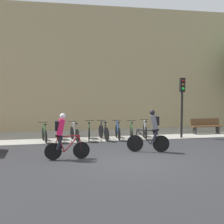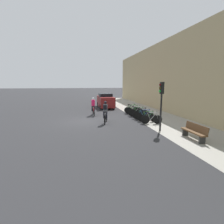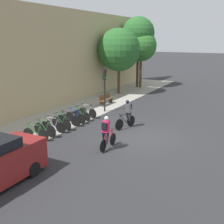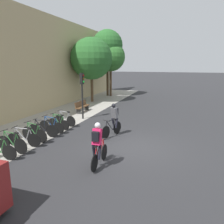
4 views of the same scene
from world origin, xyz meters
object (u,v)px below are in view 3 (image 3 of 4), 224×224
at_px(parked_bike_5, 75,117).
at_px(parked_bike_6, 82,114).
at_px(parked_bike_2, 53,126).
at_px(parked_bike_4, 69,119).
at_px(parked_bike_0, 36,133).
at_px(cyclist_grey, 127,113).
at_px(parked_bike_7, 88,112).
at_px(parked_bike_3, 61,122).
at_px(cyclist_pink, 106,132).
at_px(bench, 106,99).
at_px(traffic_light_pole, 105,82).
at_px(parked_bike_1, 45,129).

bearing_deg(parked_bike_5, parked_bike_6, -0.03).
xyz_separation_m(parked_bike_2, parked_bike_4, (1.52, 0.00, 0.01)).
distance_m(parked_bike_0, parked_bike_4, 3.04).
height_order(cyclist_grey, parked_bike_7, cyclist_grey).
bearing_deg(parked_bike_2, parked_bike_7, 0.02).
xyz_separation_m(parked_bike_2, parked_bike_7, (3.80, 0.00, 0.01)).
bearing_deg(parked_bike_6, parked_bike_3, 179.97).
distance_m(parked_bike_3, parked_bike_5, 1.52).
xyz_separation_m(cyclist_pink, parked_bike_7, (4.66, 4.15, -0.54)).
xyz_separation_m(cyclist_pink, parked_bike_6, (3.90, 4.15, -0.56)).
distance_m(parked_bike_2, parked_bike_7, 3.80).
height_order(parked_bike_3, bench, parked_bike_3).
bearing_deg(traffic_light_pole, parked_bike_5, 175.59).
xyz_separation_m(parked_bike_1, parked_bike_5, (3.04, -0.00, -0.02)).
height_order(parked_bike_2, parked_bike_6, parked_bike_2).
relative_size(parked_bike_4, parked_bike_5, 1.03).
height_order(cyclist_pink, parked_bike_2, cyclist_pink).
bearing_deg(traffic_light_pole, cyclist_pink, -149.84).
relative_size(parked_bike_1, parked_bike_7, 1.04).
bearing_deg(cyclist_grey, traffic_light_pole, 48.64).
relative_size(cyclist_pink, parked_bike_6, 1.11).
height_order(parked_bike_2, traffic_light_pole, traffic_light_pole).
distance_m(parked_bike_3, parked_bike_7, 3.04).
bearing_deg(cyclist_grey, parked_bike_5, 100.61).
bearing_deg(cyclist_grey, parked_bike_1, 136.37).
xyz_separation_m(parked_bike_1, bench, (8.63, 0.81, 0.06)).
bearing_deg(parked_bike_3, parked_bike_6, -0.03).
bearing_deg(parked_bike_0, parked_bike_2, -0.00).
bearing_deg(parked_bike_1, parked_bike_2, -0.08).
height_order(parked_bike_3, traffic_light_pole, traffic_light_pole).
bearing_deg(parked_bike_7, parked_bike_0, -179.99).
distance_m(cyclist_pink, cyclist_grey, 3.86).
bearing_deg(parked_bike_6, cyclist_pink, -133.25).
relative_size(parked_bike_0, parked_bike_7, 0.99).
bearing_deg(parked_bike_5, parked_bike_2, 179.99).
height_order(parked_bike_6, parked_bike_7, parked_bike_7).
xyz_separation_m(parked_bike_0, bench, (9.38, 0.81, 0.08)).
relative_size(parked_bike_3, parked_bike_6, 1.07).
xyz_separation_m(cyclist_grey, parked_bike_1, (-3.70, 3.53, -0.53)).
height_order(parked_bike_7, bench, parked_bike_7).
relative_size(parked_bike_0, parked_bike_2, 0.97).
height_order(parked_bike_1, parked_bike_6, parked_bike_1).
height_order(cyclist_pink, parked_bike_7, cyclist_pink).
relative_size(parked_bike_3, parked_bike_4, 0.98).
relative_size(parked_bike_3, traffic_light_pole, 0.53).
xyz_separation_m(cyclist_pink, parked_bike_4, (2.39, 4.15, -0.53)).
xyz_separation_m(parked_bike_0, parked_bike_4, (3.04, 0.00, 0.02)).
distance_m(parked_bike_2, parked_bike_4, 1.52).
xyz_separation_m(parked_bike_1, parked_bike_6, (3.80, -0.00, -0.04)).
relative_size(parked_bike_2, bench, 0.90).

